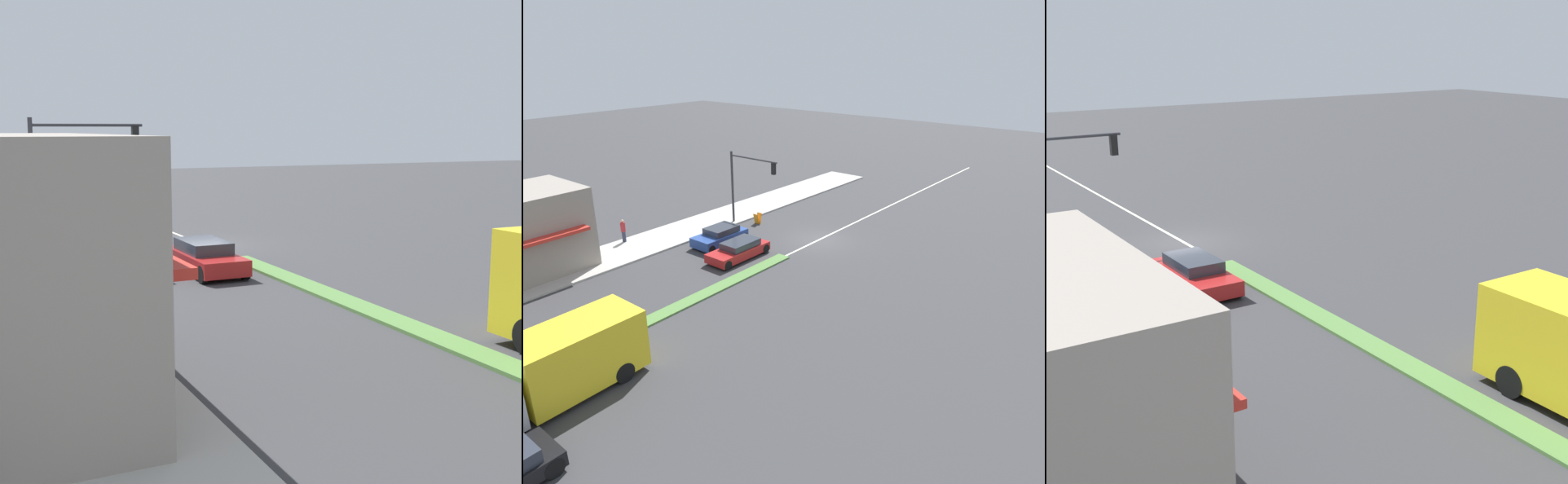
# 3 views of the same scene
# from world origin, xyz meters

# --- Properties ---
(ground_plane) EXTENTS (160.00, 160.00, 0.00)m
(ground_plane) POSITION_xyz_m (0.00, 18.00, 0.00)
(ground_plane) COLOR #38383A
(sidewalk_right) EXTENTS (4.00, 73.00, 0.12)m
(sidewalk_right) POSITION_xyz_m (9.00, 18.50, 0.06)
(sidewalk_right) COLOR #B2AFA8
(sidewalk_right) RESTS_ON ground
(lane_marking_center) EXTENTS (0.16, 60.00, 0.01)m
(lane_marking_center) POSITION_xyz_m (0.00, 0.00, 0.00)
(lane_marking_center) COLOR beige
(lane_marking_center) RESTS_ON ground
(traffic_signal_main) EXTENTS (4.59, 0.34, 5.60)m
(traffic_signal_main) POSITION_xyz_m (6.12, 1.06, 3.90)
(traffic_signal_main) COLOR #333338
(traffic_signal_main) RESTS_ON sidewalk_right
(warning_aframe_sign) EXTENTS (0.45, 0.53, 0.84)m
(warning_aframe_sign) POSITION_xyz_m (5.88, 0.08, 0.43)
(warning_aframe_sign) COLOR orange
(warning_aframe_sign) RESTS_ON ground
(coupe_blue) EXTENTS (1.87, 4.00, 1.25)m
(coupe_blue) POSITION_xyz_m (5.00, 5.05, 0.61)
(coupe_blue) COLOR #284793
(coupe_blue) RESTS_ON ground
(hatchback_red) EXTENTS (1.80, 4.45, 1.18)m
(hatchback_red) POSITION_xyz_m (2.20, 6.07, 0.58)
(hatchback_red) COLOR #AD1E1E
(hatchback_red) RESTS_ON ground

